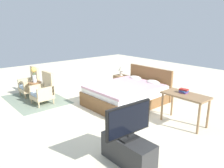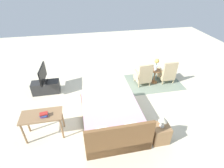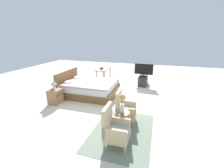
# 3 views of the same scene
# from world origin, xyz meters

# --- Properties ---
(ground_plane) EXTENTS (16.00, 16.00, 0.00)m
(ground_plane) POSITION_xyz_m (0.00, 0.00, 0.00)
(ground_plane) COLOR beige
(floor_rug) EXTENTS (2.10, 1.50, 0.01)m
(floor_rug) POSITION_xyz_m (-1.95, -1.01, 0.00)
(floor_rug) COLOR gray
(floor_rug) RESTS_ON ground_plane
(bed) EXTENTS (1.66, 2.20, 0.96)m
(bed) POSITION_xyz_m (0.14, 0.92, 0.30)
(bed) COLOR brown
(bed) RESTS_ON ground_plane
(armchair_by_window_left) EXTENTS (0.55, 0.55, 0.92)m
(armchair_by_window_left) POSITION_xyz_m (-2.45, -0.95, 0.38)
(armchair_by_window_left) COLOR #CCB284
(armchair_by_window_left) RESTS_ON floor_rug
(armchair_by_window_right) EXTENTS (0.58, 0.58, 0.92)m
(armchair_by_window_right) POSITION_xyz_m (-1.46, -0.95, 0.38)
(armchair_by_window_right) COLOR #CCB284
(armchair_by_window_right) RESTS_ON floor_rug
(side_table) EXTENTS (0.40, 0.40, 0.56)m
(side_table) POSITION_xyz_m (-1.95, -0.99, 0.35)
(side_table) COLOR #936038
(side_table) RESTS_ON ground_plane
(flower_vase) EXTENTS (0.17, 0.17, 0.48)m
(flower_vase) POSITION_xyz_m (-1.95, -0.99, 0.85)
(flower_vase) COLOR silver
(flower_vase) RESTS_ON side_table
(nightstand) EXTENTS (0.44, 0.41, 0.53)m
(nightstand) POSITION_xyz_m (-0.98, 1.72, 0.26)
(nightstand) COLOR #997047
(nightstand) RESTS_ON ground_plane
(table_lamp) EXTENTS (0.22, 0.22, 0.33)m
(table_lamp) POSITION_xyz_m (-0.98, 1.72, 0.74)
(table_lamp) COLOR silver
(table_lamp) RESTS_ON nightstand
(tv_stand) EXTENTS (0.96, 0.40, 0.45)m
(tv_stand) POSITION_xyz_m (2.20, -1.10, 0.23)
(tv_stand) COLOR #2D2D2D
(tv_stand) RESTS_ON ground_plane
(tv_flatscreen) EXTENTS (0.22, 0.91, 0.61)m
(tv_flatscreen) POSITION_xyz_m (2.20, -1.10, 0.77)
(tv_flatscreen) COLOR black
(tv_flatscreen) RESTS_ON tv_stand
(vanity_desk) EXTENTS (1.04, 0.52, 0.73)m
(vanity_desk) POSITION_xyz_m (1.99, 0.95, 0.62)
(vanity_desk) COLOR #8E6B47
(vanity_desk) RESTS_ON ground_plane
(book_stack) EXTENTS (0.21, 0.19, 0.10)m
(book_stack) POSITION_xyz_m (1.90, 1.01, 0.78)
(book_stack) COLOR #66387A
(book_stack) RESTS_ON vanity_desk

